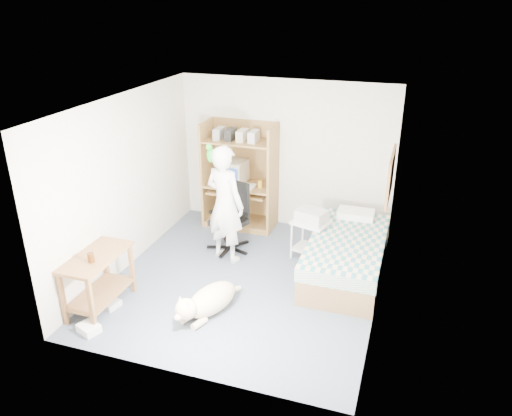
{
  "coord_description": "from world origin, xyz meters",
  "views": [
    {
      "loc": [
        2.03,
        -5.72,
        3.74
      ],
      "look_at": [
        0.09,
        0.17,
        1.05
      ],
      "focal_mm": 35.0,
      "sensor_mm": 36.0,
      "label": 1
    }
  ],
  "objects_px": {
    "person": "(225,204)",
    "dog": "(208,301)",
    "side_desk": "(98,274)",
    "office_chair": "(231,226)",
    "bed": "(346,256)",
    "computer_hutch": "(241,180)",
    "printer_cart": "(310,234)"
  },
  "relations": [
    {
      "from": "side_desk",
      "to": "dog",
      "type": "bearing_deg",
      "value": 12.16
    },
    {
      "from": "office_chair",
      "to": "person",
      "type": "height_order",
      "value": "person"
    },
    {
      "from": "office_chair",
      "to": "side_desk",
      "type": "bearing_deg",
      "value": -96.75
    },
    {
      "from": "computer_hutch",
      "to": "office_chair",
      "type": "xyz_separation_m",
      "value": [
        0.17,
        -0.91,
        -0.44
      ]
    },
    {
      "from": "computer_hutch",
      "to": "bed",
      "type": "relative_size",
      "value": 0.89
    },
    {
      "from": "person",
      "to": "computer_hutch",
      "type": "bearing_deg",
      "value": -60.89
    },
    {
      "from": "side_desk",
      "to": "computer_hutch",
      "type": "bearing_deg",
      "value": 73.86
    },
    {
      "from": "bed",
      "to": "side_desk",
      "type": "distance_m",
      "value": 3.39
    },
    {
      "from": "computer_hutch",
      "to": "dog",
      "type": "bearing_deg",
      "value": -79.08
    },
    {
      "from": "dog",
      "to": "printer_cart",
      "type": "distance_m",
      "value": 2.04
    },
    {
      "from": "person",
      "to": "printer_cart",
      "type": "relative_size",
      "value": 2.9
    },
    {
      "from": "dog",
      "to": "side_desk",
      "type": "bearing_deg",
      "value": -147.06
    },
    {
      "from": "side_desk",
      "to": "office_chair",
      "type": "bearing_deg",
      "value": 63.35
    },
    {
      "from": "side_desk",
      "to": "office_chair",
      "type": "distance_m",
      "value": 2.27
    },
    {
      "from": "side_desk",
      "to": "office_chair",
      "type": "height_order",
      "value": "office_chair"
    },
    {
      "from": "side_desk",
      "to": "dog",
      "type": "distance_m",
      "value": 1.42
    },
    {
      "from": "bed",
      "to": "dog",
      "type": "height_order",
      "value": "bed"
    },
    {
      "from": "computer_hutch",
      "to": "office_chair",
      "type": "bearing_deg",
      "value": -79.62
    },
    {
      "from": "person",
      "to": "office_chair",
      "type": "bearing_deg",
      "value": -64.46
    },
    {
      "from": "computer_hutch",
      "to": "bed",
      "type": "distance_m",
      "value": 2.35
    },
    {
      "from": "person",
      "to": "side_desk",
      "type": "bearing_deg",
      "value": 78.59
    },
    {
      "from": "side_desk",
      "to": "dog",
      "type": "xyz_separation_m",
      "value": [
        1.36,
        0.29,
        -0.3
      ]
    },
    {
      "from": "bed",
      "to": "side_desk",
      "type": "relative_size",
      "value": 2.02
    },
    {
      "from": "bed",
      "to": "printer_cart",
      "type": "relative_size",
      "value": 3.29
    },
    {
      "from": "computer_hutch",
      "to": "bed",
      "type": "height_order",
      "value": "computer_hutch"
    },
    {
      "from": "office_chair",
      "to": "dog",
      "type": "relative_size",
      "value": 0.96
    },
    {
      "from": "computer_hutch",
      "to": "person",
      "type": "distance_m",
      "value": 1.23
    },
    {
      "from": "office_chair",
      "to": "bed",
      "type": "bearing_deg",
      "value": 13.35
    },
    {
      "from": "bed",
      "to": "person",
      "type": "distance_m",
      "value": 1.9
    },
    {
      "from": "side_desk",
      "to": "person",
      "type": "xyz_separation_m",
      "value": [
        1.05,
        1.72,
        0.4
      ]
    },
    {
      "from": "person",
      "to": "dog",
      "type": "bearing_deg",
      "value": 122.27
    },
    {
      "from": "side_desk",
      "to": "dog",
      "type": "height_order",
      "value": "side_desk"
    }
  ]
}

